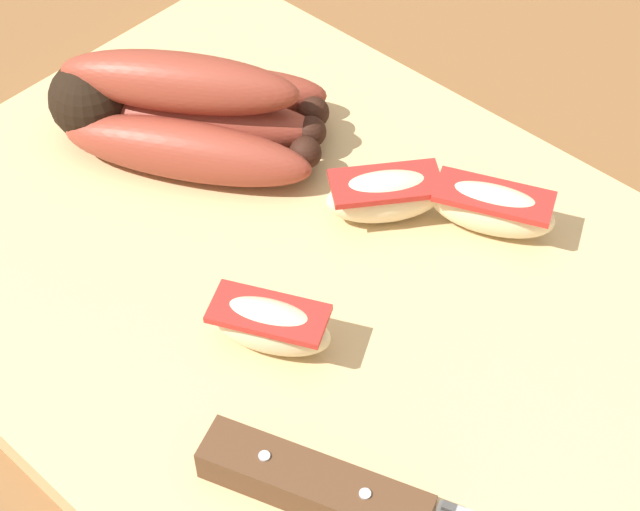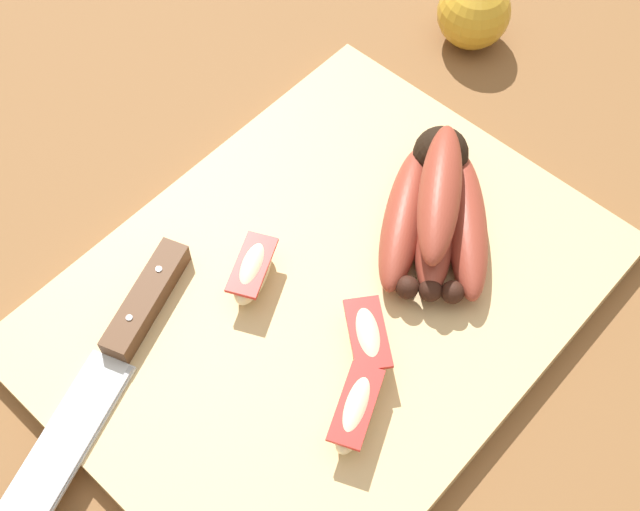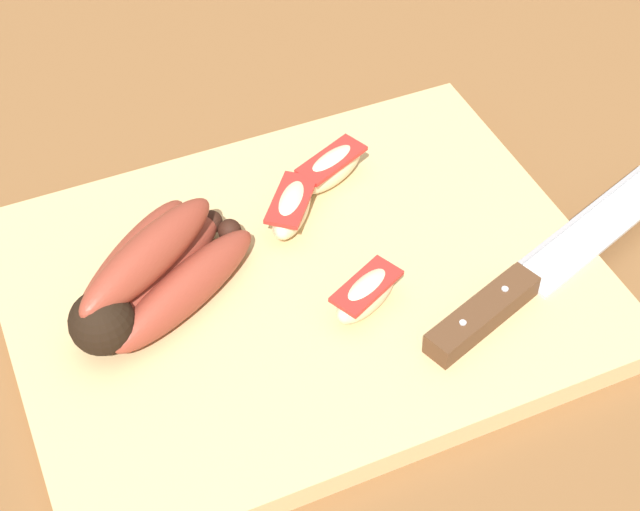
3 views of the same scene
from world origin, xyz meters
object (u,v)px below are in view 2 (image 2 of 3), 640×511
at_px(apple_wedge_far, 363,342).
at_px(whole_apple, 474,12).
at_px(banana_bunch, 437,207).
at_px(chefs_knife, 115,355).
at_px(apple_wedge_near, 356,410).
at_px(apple_wedge_middle, 253,270).

bearing_deg(apple_wedge_far, whole_apple, 24.04).
bearing_deg(whole_apple, banana_bunch, -150.67).
distance_m(chefs_knife, apple_wedge_near, 0.18).
bearing_deg(apple_wedge_far, banana_bunch, 14.33).
distance_m(banana_bunch, apple_wedge_near, 0.18).
bearing_deg(apple_wedge_near, apple_wedge_far, 34.94).
height_order(chefs_knife, apple_wedge_middle, apple_wedge_middle).
xyz_separation_m(chefs_knife, apple_wedge_near, (0.08, -0.16, 0.01)).
distance_m(apple_wedge_middle, whole_apple, 0.35).
distance_m(banana_bunch, whole_apple, 0.24).
xyz_separation_m(banana_bunch, whole_apple, (0.21, 0.12, -0.01)).
bearing_deg(apple_wedge_middle, chefs_knife, 166.27).
bearing_deg(whole_apple, apple_wedge_middle, -172.35).
relative_size(banana_bunch, apple_wedge_middle, 2.51).
relative_size(banana_bunch, apple_wedge_near, 2.31).
distance_m(apple_wedge_near, whole_apple, 0.41).
bearing_deg(chefs_knife, whole_apple, 2.24).
height_order(banana_bunch, apple_wedge_far, banana_bunch).
height_order(chefs_knife, apple_wedge_near, apple_wedge_near).
bearing_deg(apple_wedge_middle, apple_wedge_far, -84.01).
xyz_separation_m(apple_wedge_near, apple_wedge_middle, (0.03, 0.13, -0.00)).
relative_size(banana_bunch, chefs_knife, 0.59).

